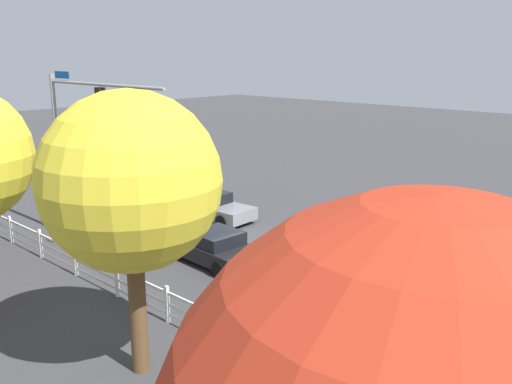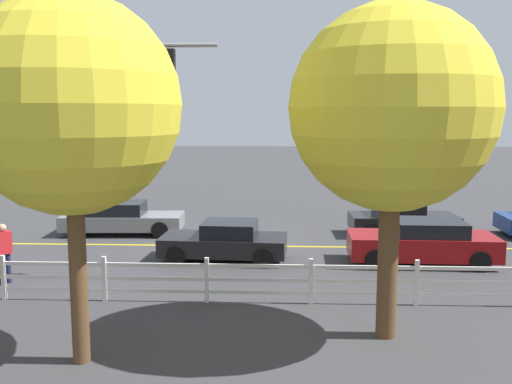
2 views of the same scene
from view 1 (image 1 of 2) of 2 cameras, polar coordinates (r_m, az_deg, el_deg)
ground_plane at (r=22.78m, az=-1.52°, el=-5.65°), size 120.00×120.00×0.00m
lane_center_stripe at (r=20.36m, az=6.63°, el=-8.20°), size 28.00×0.16×0.01m
signal_assembly at (r=22.79m, az=-17.10°, el=6.49°), size 7.50×0.37×6.98m
car_0 at (r=17.09m, az=9.91°, el=-10.39°), size 4.59×2.05×1.38m
car_1 at (r=20.45m, az=16.94°, el=-6.68°), size 4.12×1.99×1.39m
car_2 at (r=26.57m, az=-4.88°, el=-1.40°), size 4.70×1.97×1.27m
car_3 at (r=21.00m, az=-4.37°, el=-5.67°), size 4.10×2.08×1.26m
pedestrian at (r=23.99m, az=-19.11°, el=-3.09°), size 0.45×0.48×1.69m
white_rail_fence at (r=16.70m, az=-9.09°, el=-11.24°), size 26.10×0.10×1.15m
tree_0 at (r=13.05m, az=-12.74°, el=0.96°), size 4.23×4.23×6.95m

